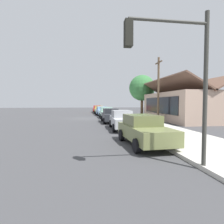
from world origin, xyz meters
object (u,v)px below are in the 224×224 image
object	(u,v)px
car_silver	(122,120)
utility_pole_wooden	(158,88)
car_cherry	(97,109)
shade_tree	(142,88)
car_charcoal	(111,115)
car_seafoam	(106,112)
fire_hydrant_red	(121,117)
car_skyblue	(102,111)
car_mustard	(99,110)
car_olive	(144,130)
traffic_light_main	(175,64)

from	to	relation	value
car_silver	utility_pole_wooden	size ratio (longest dim) A/B	0.65
car_cherry	shade_tree	bearing A→B (deg)	27.55
car_charcoal	car_silver	distance (m)	5.53
car_cherry	car_seafoam	size ratio (longest dim) A/B	1.00
car_cherry	car_silver	bearing A→B (deg)	2.92
car_charcoal	fire_hydrant_red	size ratio (longest dim) A/B	6.67
car_skyblue	shade_tree	distance (m)	8.01
car_mustard	car_olive	size ratio (longest dim) A/B	0.95
car_cherry	car_olive	bearing A→B (deg)	2.81
shade_tree	utility_pole_wooden	xyz separation A→B (m)	(9.25, -0.99, -0.76)
car_olive	utility_pole_wooden	bearing A→B (deg)	151.37
car_skyblue	traffic_light_main	size ratio (longest dim) A/B	0.87
shade_tree	traffic_light_main	world-z (taller)	shade_tree
car_skyblue	car_charcoal	xyz separation A→B (m)	(11.55, -0.05, 0.00)
car_cherry	shade_tree	world-z (taller)	shade_tree
utility_pole_wooden	car_skyblue	bearing A→B (deg)	-155.08
car_charcoal	car_silver	xyz separation A→B (m)	(5.53, 0.19, -0.00)
car_cherry	traffic_light_main	world-z (taller)	traffic_light_main
car_cherry	utility_pole_wooden	size ratio (longest dim) A/B	0.61
car_silver	car_olive	distance (m)	5.85
car_mustard	fire_hydrant_red	bearing A→B (deg)	6.33
car_mustard	utility_pole_wooden	distance (m)	18.33
car_cherry	shade_tree	xyz separation A→B (m)	(14.03, 6.54, 3.88)
car_mustard	car_seafoam	world-z (taller)	same
car_silver	car_skyblue	bearing A→B (deg)	-176.53
car_cherry	fire_hydrant_red	xyz separation A→B (m)	(21.20, 1.55, -0.32)
car_charcoal	utility_pole_wooden	size ratio (longest dim) A/B	0.63
shade_tree	car_silver	bearing A→B (deg)	-23.72
traffic_light_main	fire_hydrant_red	bearing A→B (deg)	174.43
car_silver	car_cherry	bearing A→B (deg)	-176.63
traffic_light_main	fire_hydrant_red	distance (m)	17.36
utility_pole_wooden	fire_hydrant_red	size ratio (longest dim) A/B	10.56
car_seafoam	fire_hydrant_red	xyz separation A→B (m)	(4.37, 1.32, -0.32)
car_mustard	car_charcoal	distance (m)	16.88
car_mustard	shade_tree	world-z (taller)	shade_tree
car_seafoam	car_olive	world-z (taller)	same
car_seafoam	car_skyblue	bearing A→B (deg)	-176.99
car_skyblue	utility_pole_wooden	xyz separation A→B (m)	(11.87, 5.51, 3.11)
car_mustard	shade_tree	size ratio (longest dim) A/B	0.64
shade_tree	traffic_light_main	distance (m)	25.12
car_mustard	car_olive	world-z (taller)	same
car_seafoam	car_silver	xyz separation A→B (m)	(11.67, -0.05, -0.00)
car_olive	car_seafoam	bearing A→B (deg)	177.11
car_olive	shade_tree	xyz separation A→B (m)	(-20.32, 6.39, 3.88)
car_seafoam	car_charcoal	size ratio (longest dim) A/B	0.97
shade_tree	fire_hydrant_red	bearing A→B (deg)	-34.80
car_cherry	car_silver	xyz separation A→B (m)	(28.50, 0.18, -0.00)
car_skyblue	shade_tree	size ratio (longest dim) A/B	0.66
car_silver	shade_tree	distance (m)	16.28
car_olive	traffic_light_main	distance (m)	4.72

